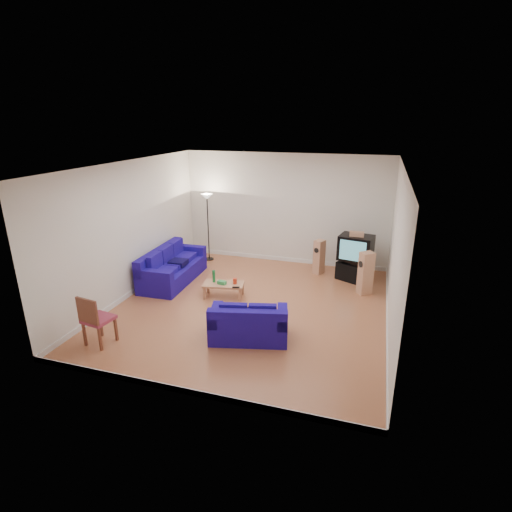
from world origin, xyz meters
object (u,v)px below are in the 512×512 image
(sofa_loveseat, at_px, (249,326))
(coffee_table, at_px, (224,285))
(sofa_three_seat, at_px, (171,269))
(television, at_px, (356,248))
(tv_stand, at_px, (352,272))

(sofa_loveseat, bearing_deg, coffee_table, 111.57)
(sofa_three_seat, relative_size, sofa_loveseat, 1.38)
(coffee_table, bearing_deg, television, 34.69)
(sofa_loveseat, distance_m, coffee_table, 2.05)
(sofa_three_seat, distance_m, coffee_table, 1.78)
(sofa_loveseat, height_order, television, television)
(coffee_table, height_order, television, television)
(coffee_table, distance_m, tv_stand, 3.50)
(sofa_loveseat, xyz_separation_m, tv_stand, (1.70, 3.66, -0.04))
(television, bearing_deg, coffee_table, -134.14)
(coffee_table, relative_size, tv_stand, 1.32)
(sofa_loveseat, relative_size, tv_stand, 2.11)
(coffee_table, xyz_separation_m, tv_stand, (2.88, 1.98, -0.06))
(coffee_table, distance_m, television, 3.61)
(sofa_loveseat, height_order, coffee_table, sofa_loveseat)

